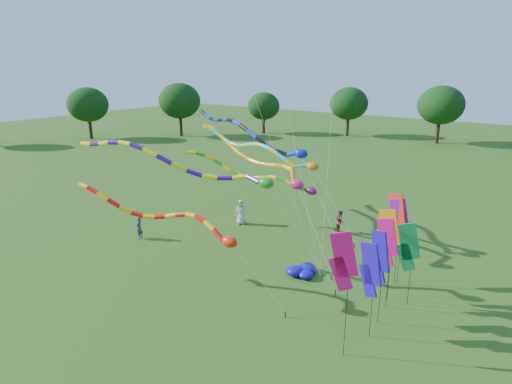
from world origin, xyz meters
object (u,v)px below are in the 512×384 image
Objects in this scene: tube_kite_red at (174,220)px; person_b at (139,228)px; person_a at (241,212)px; blue_nylon_heap at (302,269)px; person_c at (340,222)px; tube_kite_orange at (255,157)px.

tube_kite_red reaches higher than person_b.
person_a is at bearing 124.76° from person_b.
person_b is (-6.78, 3.18, -2.99)m from tube_kite_red.
blue_nylon_heap is at bearing 77.18° from person_b.
tube_kite_red is 5.45× the size of blue_nylon_heap.
blue_nylon_heap is at bearing 40.30° from tube_kite_red.
tube_kite_red is 7.72m from blue_nylon_heap.
person_a is at bearing 150.72° from blue_nylon_heap.
tube_kite_red reaches higher than person_c.
person_c reaches higher than person_b.
tube_kite_orange is at bearing 89.10° from tube_kite_red.
person_a is (-1.76, 0.67, -4.39)m from tube_kite_orange.
person_a is 1.21× the size of person_b.
person_c is at bearing 58.25° from tube_kite_orange.
tube_kite_orange reaches higher than blue_nylon_heap.
tube_kite_red is 8.06m from person_b.
tube_kite_red is 8.85m from tube_kite_orange.
person_a is 7.12m from person_c.
blue_nylon_heap is (4.57, 5.15, -3.49)m from tube_kite_red.
person_b is at bearing -170.17° from blue_nylon_heap.
blue_nylon_heap is (5.66, -3.49, -5.06)m from tube_kite_orange.
blue_nylon_heap is 8.54m from person_a.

